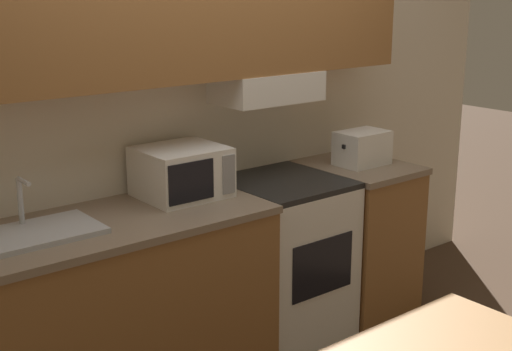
# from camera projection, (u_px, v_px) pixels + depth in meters

# --- Properties ---
(ground_plane) EXTENTS (16.00, 16.00, 0.00)m
(ground_plane) POSITION_uv_depth(u_px,v_px,m) (186.00, 336.00, 4.08)
(ground_plane) COLOR #4C3828
(wall_back) EXTENTS (4.97, 0.38, 2.55)m
(wall_back) POSITION_uv_depth(u_px,v_px,m) (187.00, 75.00, 3.65)
(wall_back) COLOR silver
(wall_back) RESTS_ON ground_plane
(lower_counter_main) EXTENTS (1.44, 0.67, 0.92)m
(lower_counter_main) POSITION_uv_depth(u_px,v_px,m) (120.00, 310.00, 3.37)
(lower_counter_main) COLOR #936033
(lower_counter_main) RESTS_ON ground_plane
(lower_counter_right_stub) EXTENTS (0.53, 0.67, 0.92)m
(lower_counter_right_stub) POSITION_uv_depth(u_px,v_px,m) (356.00, 237.00, 4.33)
(lower_counter_right_stub) COLOR #936033
(lower_counter_right_stub) RESTS_ON ground_plane
(stove_range) EXTENTS (0.61, 0.64, 0.92)m
(stove_range) POSITION_uv_depth(u_px,v_px,m) (283.00, 258.00, 4.00)
(stove_range) COLOR white
(stove_range) RESTS_ON ground_plane
(microwave) EXTENTS (0.41, 0.38, 0.25)m
(microwave) POSITION_uv_depth(u_px,v_px,m) (181.00, 172.00, 3.56)
(microwave) COLOR white
(microwave) RESTS_ON lower_counter_main
(toaster) EXTENTS (0.31, 0.21, 0.20)m
(toaster) POSITION_uv_depth(u_px,v_px,m) (362.00, 148.00, 4.18)
(toaster) COLOR white
(toaster) RESTS_ON lower_counter_right_stub
(sink_basin) EXTENTS (0.55, 0.34, 0.24)m
(sink_basin) POSITION_uv_depth(u_px,v_px,m) (34.00, 233.00, 3.01)
(sink_basin) COLOR #B7BABF
(sink_basin) RESTS_ON lower_counter_main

